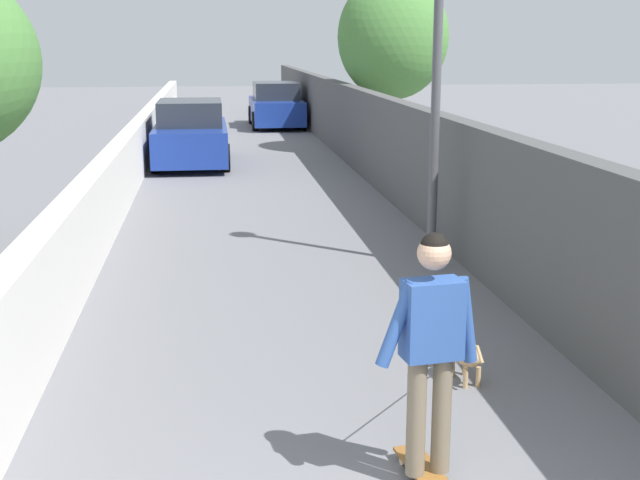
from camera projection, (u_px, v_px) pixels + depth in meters
name	position (u px, v px, depth m)	size (l,w,h in m)	color
ground_plane	(256.00, 187.00, 17.23)	(80.00, 80.00, 0.00)	slate
wall_left	(119.00, 176.00, 14.84)	(48.00, 0.30, 1.18)	silver
fence_right	(399.00, 152.00, 15.40)	(48.00, 0.30, 1.87)	#4C4C4C
tree_right_mid	(393.00, 37.00, 21.84)	(2.90, 2.90, 4.66)	brown
lamp_post	(438.00, 33.00, 10.55)	(0.36, 0.36, 4.44)	#4C4C51
skateboard	(427.00, 474.00, 5.66)	(0.82, 0.31, 0.08)	brown
person_skateboarder	(432.00, 336.00, 5.43)	(0.27, 0.72, 1.66)	#726651
dog	(464.00, 351.00, 7.34)	(2.01, 0.92, 1.06)	tan
car_near	(191.00, 135.00, 20.24)	(4.15, 1.80, 1.54)	navy
car_far	(276.00, 106.00, 29.18)	(4.09, 1.80, 1.54)	navy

